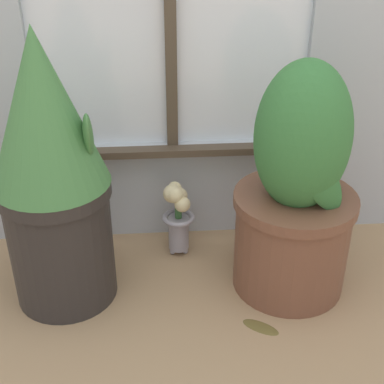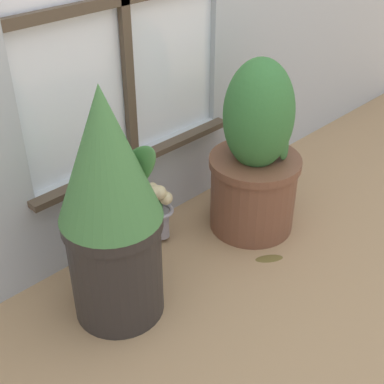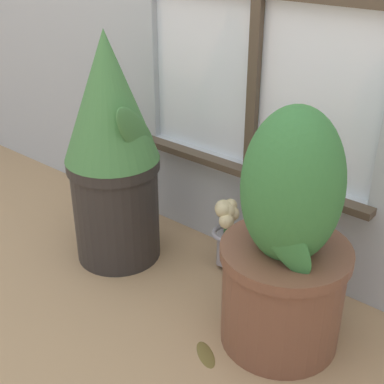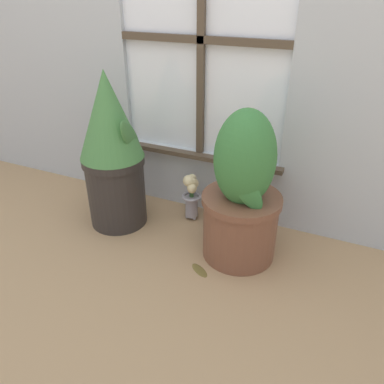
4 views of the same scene
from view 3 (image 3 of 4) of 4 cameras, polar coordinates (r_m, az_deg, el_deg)
The scene contains 5 objects.
ground_plane at distance 1.73m, azimuth -3.89°, elevation -13.06°, with size 10.00×10.00×0.00m, color tan.
potted_plant_left at distance 1.83m, azimuth -8.51°, elevation 4.54°, with size 0.32×0.32×0.82m.
potted_plant_right at distance 1.48m, azimuth 10.02°, elevation -5.97°, with size 0.36×0.36×0.72m.
flower_vase at distance 1.85m, azimuth 3.70°, elevation -3.74°, with size 0.11×0.11×0.26m.
fallen_leaf at distance 1.60m, azimuth 1.48°, elevation -16.86°, with size 0.12×0.10×0.01m.
Camera 3 is at (0.93, -0.93, 1.12)m, focal length 50.00 mm.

